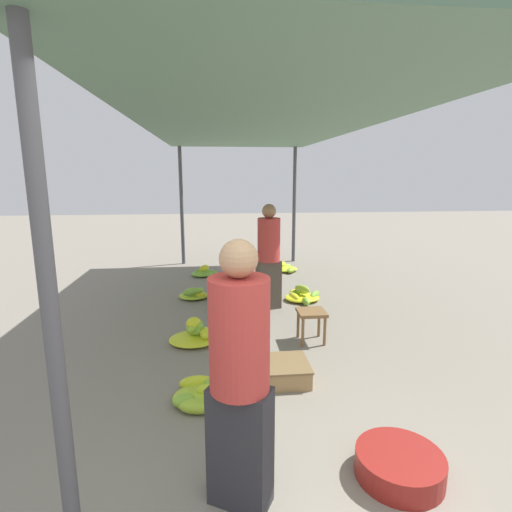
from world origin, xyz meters
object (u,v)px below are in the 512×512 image
object	(u,v)px
banana_pile_left_0	(203,394)
banana_pile_right_1	(284,268)
stool	(311,317)
banana_pile_left_1	(194,294)
banana_pile_left_2	(204,273)
crate_mid	(234,297)
banana_pile_left_3	(196,335)
banana_pile_right_0	(302,296)
crate_near	(283,371)
shopper_walking_mid	(269,255)
basin_black	(399,465)
vendor_foreground	(240,374)

from	to	relation	value
banana_pile_left_0	banana_pile_right_1	xyz separation A→B (m)	(1.61, 4.92, -0.00)
stool	banana_pile_left_1	world-z (taller)	stool
banana_pile_left_1	banana_pile_left_2	world-z (taller)	banana_pile_left_2
banana_pile_left_2	crate_mid	world-z (taller)	banana_pile_left_2
banana_pile_left_1	banana_pile_right_1	size ratio (longest dim) A/B	0.82
banana_pile_left_3	banana_pile_right_0	distance (m)	2.27
stool	banana_pile_left_3	distance (m)	1.45
banana_pile_left_1	banana_pile_right_1	bearing A→B (deg)	44.61
banana_pile_left_0	crate_mid	distance (m)	2.90
banana_pile_right_0	crate_near	bearing A→B (deg)	-106.55
banana_pile_left_2	shopper_walking_mid	xyz separation A→B (m)	(1.06, -2.12, 0.77)
basin_black	banana_pile_right_1	world-z (taller)	banana_pile_right_1
vendor_foreground	banana_pile_left_1	distance (m)	4.41
vendor_foreground	banana_pile_left_3	bearing A→B (deg)	98.82
banana_pile_right_0	banana_pile_right_1	distance (m)	2.07
crate_near	crate_mid	xyz separation A→B (m)	(-0.37, 2.57, -0.01)
banana_pile_left_2	shopper_walking_mid	world-z (taller)	shopper_walking_mid
stool	basin_black	xyz separation A→B (m)	(0.06, -2.31, -0.23)
stool	banana_pile_left_2	xyz separation A→B (m)	(-1.42, 3.44, -0.25)
stool	banana_pile_left_3	xyz separation A→B (m)	(-1.43, 0.10, -0.22)
basin_black	banana_pile_left_1	xyz separation A→B (m)	(-1.59, 4.21, -0.00)
stool	banana_pile_left_1	size ratio (longest dim) A/B	0.80
vendor_foreground	banana_pile_right_1	bearing A→B (deg)	77.62
banana_pile_right_1	shopper_walking_mid	size ratio (longest dim) A/B	0.38
banana_pile_right_1	banana_pile_left_3	bearing A→B (deg)	-115.67
banana_pile_left_0	shopper_walking_mid	bearing A→B (deg)	69.37
crate_mid	shopper_walking_mid	world-z (taller)	shopper_walking_mid
banana_pile_left_2	banana_pile_right_1	distance (m)	1.74
stool	banana_pile_left_2	distance (m)	3.72
banana_pile_left_2	banana_pile_left_0	bearing A→B (deg)	-88.68
banana_pile_right_0	banana_pile_right_1	bearing A→B (deg)	88.62
stool	banana_pile_left_1	bearing A→B (deg)	128.83
vendor_foreground	crate_near	bearing A→B (deg)	70.31
crate_mid	basin_black	bearing A→B (deg)	-76.65
vendor_foreground	banana_pile_left_3	world-z (taller)	vendor_foreground
banana_pile_right_0	stool	bearing A→B (deg)	-98.75
banana_pile_left_1	crate_mid	distance (m)	0.70
vendor_foreground	banana_pile_left_0	bearing A→B (deg)	102.71
basin_black	banana_pile_right_1	xyz separation A→B (m)	(0.24, 6.01, -0.02)
vendor_foreground	banana_pile_left_1	world-z (taller)	vendor_foreground
banana_pile_left_2	crate_near	world-z (taller)	banana_pile_left_2
basin_black	banana_pile_left_3	distance (m)	2.83
stool	basin_black	world-z (taller)	stool
stool	crate_mid	distance (m)	1.89
banana_pile_left_0	crate_near	size ratio (longest dim) A/B	1.13
banana_pile_left_2	banana_pile_left_1	bearing A→B (deg)	-94.20
vendor_foreground	banana_pile_right_0	size ratio (longest dim) A/B	2.61
banana_pile_right_1	banana_pile_right_0	bearing A→B (deg)	-91.38
banana_pile_right_0	banana_pile_right_1	world-z (taller)	banana_pile_right_0
banana_pile_left_0	banana_pile_left_3	distance (m)	1.32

